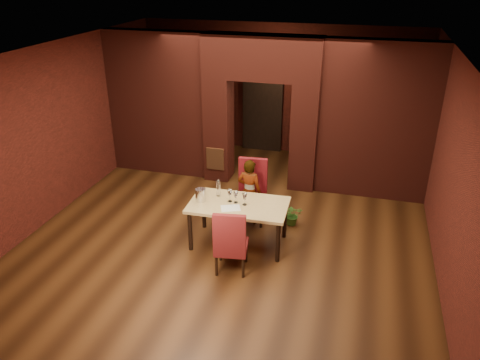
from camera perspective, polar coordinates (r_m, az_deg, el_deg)
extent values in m
plane|color=#422510|center=(8.87, -0.57, -5.45)|extent=(8.00, 8.00, 0.00)
cube|color=silver|center=(7.74, -0.67, 15.37)|extent=(7.00, 8.00, 0.04)
cube|color=maroon|center=(11.89, 4.81, 10.91)|extent=(7.00, 0.04, 3.20)
cube|color=maroon|center=(4.91, -13.92, -12.22)|extent=(7.00, 0.04, 3.20)
cube|color=maroon|center=(9.69, -21.05, 5.95)|extent=(0.04, 8.00, 3.20)
cube|color=maroon|center=(8.01, 24.23, 1.48)|extent=(0.04, 8.00, 3.20)
cube|color=maroon|center=(10.38, -2.61, 6.24)|extent=(0.55, 0.55, 2.30)
cube|color=maroon|center=(9.99, 7.87, 5.24)|extent=(0.55, 0.55, 2.30)
cube|color=maroon|center=(9.73, 2.72, 14.69)|extent=(2.45, 0.55, 0.90)
cube|color=maroon|center=(10.75, -9.93, 9.08)|extent=(2.28, 0.35, 3.20)
cube|color=maroon|center=(9.78, 16.29, 6.80)|extent=(2.28, 0.35, 3.20)
cube|color=#A85C30|center=(10.33, -3.04, 2.58)|extent=(0.40, 0.03, 0.50)
cube|color=black|center=(12.06, 2.78, 8.46)|extent=(0.90, 0.08, 2.10)
cube|color=black|center=(12.02, 2.74, 8.40)|extent=(1.02, 0.04, 2.22)
cube|color=tan|center=(8.13, -0.18, -5.35)|extent=(1.70, 1.00, 0.78)
cube|color=maroon|center=(8.73, 1.35, -1.52)|extent=(0.59, 0.59, 1.19)
cube|color=maroon|center=(7.40, -1.06, -7.23)|extent=(0.57, 0.57, 1.11)
imported|color=white|center=(8.68, 1.15, -1.40)|extent=(0.50, 0.36, 1.27)
cube|color=silver|center=(7.80, -1.16, -3.44)|extent=(0.38, 0.34, 0.00)
cylinder|color=silver|center=(8.01, -4.82, -1.82)|extent=(0.18, 0.18, 0.22)
cylinder|color=white|center=(8.14, -2.66, -0.95)|extent=(0.07, 0.07, 0.31)
imported|color=#346922|center=(8.84, 6.42, -4.24)|extent=(0.44, 0.41, 0.40)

